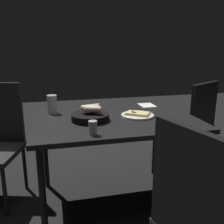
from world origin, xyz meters
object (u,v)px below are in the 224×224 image
beer_glass (52,105)px  chair_far (191,121)px  pepper_shaker (93,129)px  chair_near (208,222)px  pizza_plate (138,115)px  dining_table (113,124)px  bread_basket (90,116)px

beer_glass → chair_far: size_ratio=0.15×
beer_glass → pepper_shaker: bearing=22.4°
chair_near → chair_far: chair_near is taller
chair_far → pizza_plate: bearing=-57.5°
dining_table → bread_basket: bread_basket is taller
pizza_plate → pepper_shaker: size_ratio=2.85×
chair_near → pepper_shaker: bearing=-147.5°
bread_basket → pepper_shaker: 0.29m
dining_table → chair_near: size_ratio=1.20×
bread_basket → beer_glass: bearing=-135.3°
dining_table → pepper_shaker: size_ratio=13.81×
dining_table → pepper_shaker: 0.43m
dining_table → bread_basket: 0.21m
pizza_plate → beer_glass: (-0.23, -0.60, 0.05)m
dining_table → pizza_plate: bearing=72.3°
bread_basket → chair_near: (0.88, 0.35, -0.23)m
dining_table → beer_glass: (-0.17, -0.43, 0.12)m
dining_table → bread_basket: (0.08, -0.18, 0.09)m
bread_basket → chair_far: bearing=114.2°
beer_glass → pepper_shaker: size_ratio=1.68×
bread_basket → pizza_plate: bearing=93.7°
dining_table → chair_near: bearing=10.3°
bread_basket → chair_far: size_ratio=0.29×
bread_basket → chair_near: chair_near is taller
chair_near → bread_basket: bearing=-158.3°
beer_glass → chair_far: bearing=99.8°
chair_far → pepper_shaker: bearing=-55.0°
pizza_plate → bread_basket: 0.35m
bread_basket → beer_glass: beer_glass is taller
pizza_plate → pepper_shaker: (0.31, -0.38, 0.03)m
pizza_plate → beer_glass: bearing=-111.0°
pepper_shaker → chair_far: chair_far is taller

